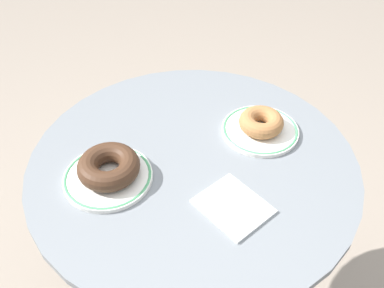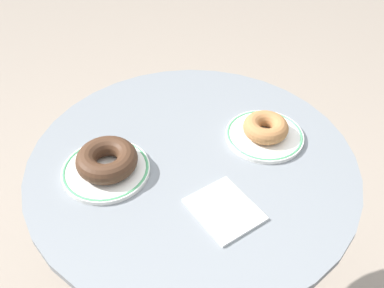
{
  "view_description": "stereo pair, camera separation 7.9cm",
  "coord_description": "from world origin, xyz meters",
  "px_view_note": "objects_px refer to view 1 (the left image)",
  "views": [
    {
      "loc": [
        -0.34,
        -0.58,
        1.43
      ],
      "look_at": [
        0.01,
        0.01,
        0.8
      ],
      "focal_mm": 39.65,
      "sensor_mm": 36.0,
      "label": 1
    },
    {
      "loc": [
        -0.27,
        -0.61,
        1.43
      ],
      "look_at": [
        0.01,
        0.01,
        0.8
      ],
      "focal_mm": 39.65,
      "sensor_mm": 36.0,
      "label": 2
    }
  ],
  "objects_px": {
    "cafe_table": "(193,219)",
    "paper_napkin": "(235,205)",
    "plate_left": "(108,177)",
    "plate_right": "(261,131)",
    "donut_chocolate": "(109,166)",
    "donut_cinnamon": "(262,123)"
  },
  "relations": [
    {
      "from": "paper_napkin",
      "to": "donut_cinnamon",
      "type": "bearing_deg",
      "value": 40.34
    },
    {
      "from": "plate_left",
      "to": "paper_napkin",
      "type": "distance_m",
      "value": 0.27
    },
    {
      "from": "donut_cinnamon",
      "to": "plate_left",
      "type": "bearing_deg",
      "value": 173.34
    },
    {
      "from": "donut_chocolate",
      "to": "plate_right",
      "type": "bearing_deg",
      "value": -6.94
    },
    {
      "from": "donut_chocolate",
      "to": "donut_cinnamon",
      "type": "height_order",
      "value": "donut_chocolate"
    },
    {
      "from": "cafe_table",
      "to": "donut_cinnamon",
      "type": "relative_size",
      "value": 7.33
    },
    {
      "from": "donut_chocolate",
      "to": "paper_napkin",
      "type": "xyz_separation_m",
      "value": [
        0.18,
        -0.2,
        -0.03
      ]
    },
    {
      "from": "cafe_table",
      "to": "donut_cinnamon",
      "type": "distance_m",
      "value": 0.31
    },
    {
      "from": "plate_left",
      "to": "donut_cinnamon",
      "type": "xyz_separation_m",
      "value": [
        0.37,
        -0.04,
        0.02
      ]
    },
    {
      "from": "paper_napkin",
      "to": "plate_right",
      "type": "bearing_deg",
      "value": 40.34
    },
    {
      "from": "donut_chocolate",
      "to": "paper_napkin",
      "type": "relative_size",
      "value": 0.98
    },
    {
      "from": "donut_chocolate",
      "to": "donut_cinnamon",
      "type": "xyz_separation_m",
      "value": [
        0.36,
        -0.04,
        -0.0
      ]
    },
    {
      "from": "cafe_table",
      "to": "plate_right",
      "type": "relative_size",
      "value": 4.23
    },
    {
      "from": "cafe_table",
      "to": "paper_napkin",
      "type": "xyz_separation_m",
      "value": [
        0.0,
        -0.16,
        0.22
      ]
    },
    {
      "from": "plate_right",
      "to": "paper_napkin",
      "type": "distance_m",
      "value": 0.24
    },
    {
      "from": "donut_chocolate",
      "to": "paper_napkin",
      "type": "height_order",
      "value": "donut_chocolate"
    },
    {
      "from": "paper_napkin",
      "to": "donut_chocolate",
      "type": "bearing_deg",
      "value": 132.85
    },
    {
      "from": "cafe_table",
      "to": "donut_chocolate",
      "type": "xyz_separation_m",
      "value": [
        -0.18,
        0.04,
        0.25
      ]
    },
    {
      "from": "plate_right",
      "to": "donut_cinnamon",
      "type": "relative_size",
      "value": 1.73
    },
    {
      "from": "cafe_table",
      "to": "donut_chocolate",
      "type": "distance_m",
      "value": 0.31
    },
    {
      "from": "plate_left",
      "to": "paper_napkin",
      "type": "relative_size",
      "value": 1.41
    },
    {
      "from": "cafe_table",
      "to": "donut_cinnamon",
      "type": "height_order",
      "value": "donut_cinnamon"
    }
  ]
}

